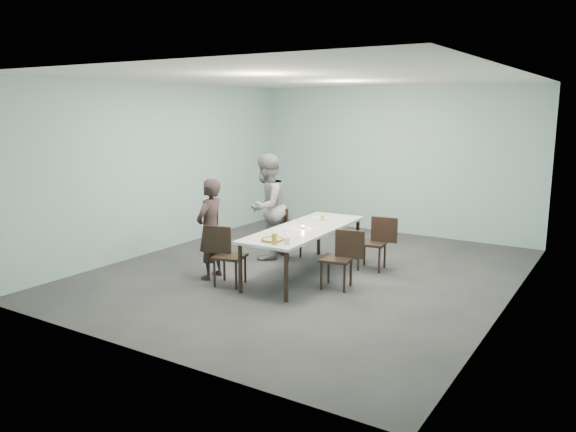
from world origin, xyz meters
The scene contains 16 objects.
ground centered at (0.00, 0.00, 0.00)m, with size 7.00×7.00×0.00m, color #333335.
room_shell centered at (0.00, 0.00, 2.03)m, with size 6.02×7.02×3.01m.
table centered at (0.04, -0.14, 0.69)m, with size 1.01×2.64×0.75m.
chair_near_left centered at (-0.71, -1.18, 0.50)m, with size 0.65×0.51×0.87m.
chair_far_left centered at (-0.80, 0.56, 0.50)m, with size 0.64×0.47×0.87m.
chair_near_right centered at (0.83, -0.44, 0.50)m, with size 0.64×0.49×0.87m.
chair_far_right centered at (0.88, 0.71, 0.50)m, with size 0.64×0.48×0.87m.
diner_near centered at (-1.10, -1.03, 0.76)m, with size 0.56×0.37×1.53m, color black.
diner_far centered at (-1.03, 0.39, 0.90)m, with size 0.87×0.68×1.80m, color gray.
pizza centered at (0.10, -1.14, 0.77)m, with size 0.34×0.34×0.04m.
side_plate centered at (0.20, -0.76, 0.76)m, with size 0.18×0.18×0.01m, color white.
beer_glass centered at (0.22, -1.27, 0.82)m, with size 0.08×0.08×0.15m, color gold.
water_tumbler centered at (0.37, -1.18, 0.80)m, with size 0.08×0.08×0.09m, color silver.
tealight centered at (0.04, -0.21, 0.77)m, with size 0.06×0.06×0.05m.
amber_tumbler centered at (-0.02, 0.53, 0.79)m, with size 0.07×0.07×0.08m, color gold.
menu centered at (-0.14, 0.69, 0.75)m, with size 0.30×0.22×0.01m, color silver.
Camera 1 is at (4.30, -7.41, 2.56)m, focal length 35.00 mm.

